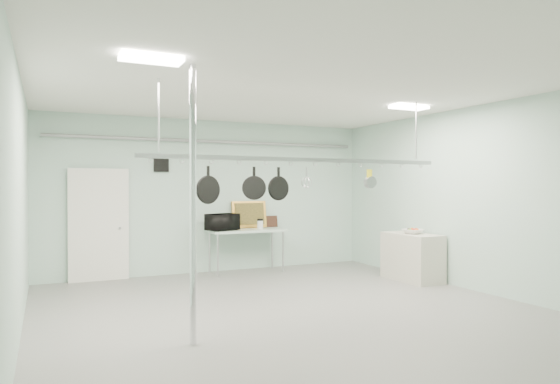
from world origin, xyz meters
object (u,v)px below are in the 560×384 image
pot_rack (303,158)px  skillet_mid (254,183)px  fruit_bowl (413,231)px  coffee_canister (260,225)px  chrome_pole (193,205)px  skillet_left (208,184)px  skillet_right (278,184)px  microwave (222,222)px  prep_table (246,233)px  side_cabinet (412,257)px

pot_rack → skillet_mid: 0.86m
fruit_bowl → coffee_canister: bearing=135.7°
chrome_pole → pot_rack: 2.19m
skillet_left → skillet_right: (1.04, 0.00, 0.01)m
microwave → skillet_right: bearing=63.7°
skillet_mid → prep_table: bearing=98.1°
prep_table → skillet_mid: size_ratio=3.58×
chrome_pole → pot_rack: (1.90, 0.90, 0.63)m
side_cabinet → microwave: bearing=145.1°
skillet_right → coffee_canister: bearing=63.7°
skillet_left → chrome_pole: bearing=-135.4°
side_cabinet → pot_rack: pot_rack is taller
pot_rack → skillet_mid: size_ratio=10.74×
coffee_canister → skillet_right: 3.51m
prep_table → skillet_mid: 3.65m
skillet_mid → skillet_right: 0.38m
coffee_canister → fruit_bowl: coffee_canister is taller
coffee_canister → prep_table: bearing=165.7°
pot_rack → skillet_mid: pot_rack is taller
coffee_canister → skillet_left: size_ratio=0.36×
skillet_mid → fruit_bowl: bearing=43.5°
chrome_pole → skillet_right: (1.50, 0.90, 0.25)m
prep_table → side_cabinet: size_ratio=1.33×
chrome_pole → side_cabinet: size_ratio=2.67×
side_cabinet → fruit_bowl: bearing=-116.6°
coffee_canister → fruit_bowl: size_ratio=0.47×
skillet_left → prep_table: bearing=42.3°
prep_table → microwave: 0.60m
skillet_mid → pot_rack: bearing=27.8°
prep_table → fruit_bowl: (2.52, -2.26, 0.11)m
chrome_pole → skillet_left: chrome_pole is taller
chrome_pole → skillet_right: 1.77m
prep_table → microwave: bearing=-175.4°
prep_table → coffee_canister: 0.33m
skillet_left → skillet_right: bearing=-18.5°
fruit_bowl → skillet_right: 3.60m
chrome_pole → microwave: bearing=67.1°
pot_rack → prep_table: bearing=83.1°
microwave → skillet_left: (-1.30, -3.26, 0.76)m
chrome_pole → skillet_right: bearing=31.0°
coffee_canister → skillet_mid: (-1.46, -3.23, 0.87)m
side_cabinet → pot_rack: (-2.95, -1.10, 1.78)m
skillet_right → microwave: bearing=77.8°
prep_table → fruit_bowl: 3.39m
side_cabinet → fruit_bowl: 0.50m
chrome_pole → fruit_bowl: bearing=22.0°
skillet_mid → skillet_right: size_ratio=0.94×
side_cabinet → fruit_bowl: fruit_bowl is taller
prep_table → skillet_left: 3.91m
microwave → fruit_bowl: bearing=122.4°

